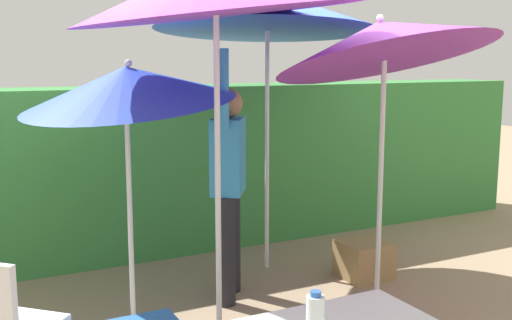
% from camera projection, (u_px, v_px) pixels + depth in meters
% --- Properties ---
extents(hedge_row, '(8.00, 0.70, 1.56)m').
position_uv_depth(hedge_row, '(175.00, 168.00, 5.92)').
color(hedge_row, '#38843D').
rests_on(hedge_row, ground_plane).
extents(umbrella_orange, '(1.46, 1.44, 1.88)m').
position_uv_depth(umbrella_orange, '(127.00, 86.00, 4.09)').
color(umbrella_orange, silver).
rests_on(umbrella_orange, ground_plane).
extents(umbrella_yellow, '(1.88, 1.88, 2.46)m').
position_uv_depth(umbrella_yellow, '(266.00, 11.00, 5.08)').
color(umbrella_yellow, silver).
rests_on(umbrella_yellow, ground_plane).
extents(umbrella_navy, '(1.56, 1.54, 2.29)m').
position_uv_depth(umbrella_navy, '(382.00, 41.00, 4.19)').
color(umbrella_navy, silver).
rests_on(umbrella_navy, ground_plane).
extents(person_vendor, '(0.38, 0.51, 1.88)m').
position_uv_depth(person_vendor, '(228.00, 178.00, 4.59)').
color(person_vendor, black).
rests_on(person_vendor, ground_plane).
extents(crate_cardboard, '(0.39, 0.37, 0.31)m').
position_uv_depth(crate_cardboard, '(364.00, 259.00, 5.16)').
color(crate_cardboard, '#9E7A4C').
rests_on(crate_cardboard, ground_plane).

